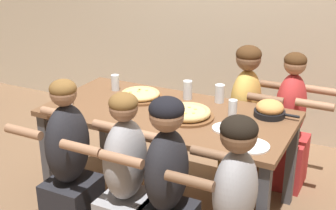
# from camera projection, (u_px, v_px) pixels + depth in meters

# --- Properties ---
(ground_plane) EXTENTS (18.00, 18.00, 0.00)m
(ground_plane) POSITION_uv_depth(u_px,v_px,m) (168.00, 199.00, 3.73)
(ground_plane) COLOR brown
(ground_plane) RESTS_ON ground
(dining_table) EXTENTS (1.83, 0.90, 0.76)m
(dining_table) POSITION_uv_depth(u_px,v_px,m) (168.00, 122.00, 3.48)
(dining_table) COLOR brown
(dining_table) RESTS_ON ground
(pizza_board_main) EXTENTS (0.36, 0.36, 0.05)m
(pizza_board_main) POSITION_uv_depth(u_px,v_px,m) (140.00, 95.00, 3.69)
(pizza_board_main) COLOR brown
(pizza_board_main) RESTS_ON dining_table
(pizza_board_second) EXTENTS (0.37, 0.37, 0.07)m
(pizza_board_second) POSITION_uv_depth(u_px,v_px,m) (188.00, 113.00, 3.33)
(pizza_board_second) COLOR brown
(pizza_board_second) RESTS_ON dining_table
(skillet_bowl) EXTENTS (0.33, 0.23, 0.12)m
(skillet_bowl) POSITION_uv_depth(u_px,v_px,m) (270.00, 109.00, 3.35)
(skillet_bowl) COLOR black
(skillet_bowl) RESTS_ON dining_table
(empty_plate_a) EXTENTS (0.20, 0.20, 0.02)m
(empty_plate_a) POSITION_uv_depth(u_px,v_px,m) (227.00, 128.00, 3.15)
(empty_plate_a) COLOR white
(empty_plate_a) RESTS_ON dining_table
(empty_plate_b) EXTENTS (0.23, 0.23, 0.02)m
(empty_plate_b) POSITION_uv_depth(u_px,v_px,m) (251.00, 146.00, 2.91)
(empty_plate_b) COLOR white
(empty_plate_b) RESTS_ON dining_table
(drinking_glass_a) EXTENTS (0.07, 0.07, 0.13)m
(drinking_glass_a) POSITION_uv_depth(u_px,v_px,m) (67.00, 97.00, 3.54)
(drinking_glass_a) COLOR silver
(drinking_glass_a) RESTS_ON dining_table
(drinking_glass_b) EXTENTS (0.06, 0.06, 0.12)m
(drinking_glass_b) POSITION_uv_depth(u_px,v_px,m) (233.00, 109.00, 3.35)
(drinking_glass_b) COLOR silver
(drinking_glass_b) RESTS_ON dining_table
(drinking_glass_c) EXTENTS (0.07, 0.07, 0.14)m
(drinking_glass_c) POSITION_uv_depth(u_px,v_px,m) (220.00, 94.00, 3.60)
(drinking_glass_c) COLOR silver
(drinking_glass_c) RESTS_ON dining_table
(drinking_glass_d) EXTENTS (0.07, 0.07, 0.15)m
(drinking_glass_d) POSITION_uv_depth(u_px,v_px,m) (188.00, 91.00, 3.67)
(drinking_glass_d) COLOR silver
(drinking_glass_d) RESTS_ON dining_table
(drinking_glass_e) EXTENTS (0.07, 0.07, 0.13)m
(drinking_glass_e) POSITION_uv_depth(u_px,v_px,m) (115.00, 83.00, 3.86)
(drinking_glass_e) COLOR silver
(drinking_glass_e) RESTS_ON dining_table
(diner_far_midright) EXTENTS (0.51, 0.40, 1.15)m
(diner_far_midright) POSITION_uv_depth(u_px,v_px,m) (245.00, 117.00, 3.93)
(diner_far_midright) COLOR gold
(diner_far_midright) RESTS_ON ground
(diner_near_midleft) EXTENTS (0.51, 0.40, 1.15)m
(diner_near_midleft) POSITION_uv_depth(u_px,v_px,m) (69.00, 168.00, 3.16)
(diner_near_midleft) COLOR #232328
(diner_near_midleft) RESTS_ON ground
(diner_far_right) EXTENTS (0.51, 0.40, 1.14)m
(diner_far_right) POSITION_uv_depth(u_px,v_px,m) (289.00, 128.00, 3.78)
(diner_far_right) COLOR #B22D2D
(diner_far_right) RESTS_ON ground
(diner_near_center) EXTENTS (0.51, 0.40, 1.13)m
(diner_near_center) POSITION_uv_depth(u_px,v_px,m) (126.00, 184.00, 2.97)
(diner_near_center) COLOR #99999E
(diner_near_center) RESTS_ON ground
(diner_near_midright) EXTENTS (0.51, 0.40, 1.15)m
(diner_near_midright) POSITION_uv_depth(u_px,v_px,m) (166.00, 192.00, 2.84)
(diner_near_midright) COLOR #232328
(diner_near_midright) RESTS_ON ground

